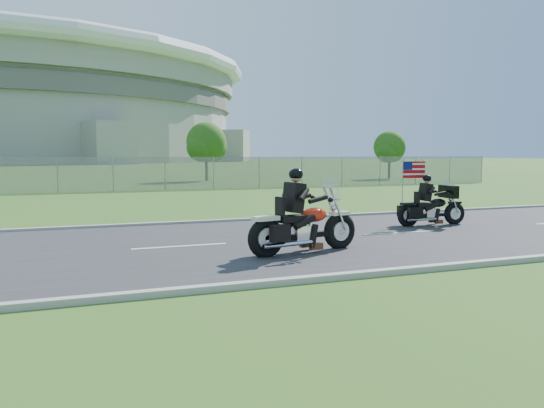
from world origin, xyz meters
name	(u,v)px	position (x,y,z in m)	size (l,w,h in m)	color
ground	(261,243)	(0.00, 0.00, 0.00)	(420.00, 420.00, 0.00)	#27541A
road	(261,242)	(0.00, 0.00, 0.02)	(120.00, 8.00, 0.04)	#28282B
curb_north	(218,221)	(0.00, 4.05, 0.05)	(120.00, 0.18, 0.12)	#9E9B93
curb_south	(340,277)	(0.00, -4.05, 0.05)	(120.00, 0.18, 0.12)	#9E9B93
fence	(58,175)	(-5.00, 20.00, 1.00)	(60.00, 0.03, 2.00)	gray
stadium	(14,110)	(-20.00, 170.00, 15.58)	(140.40, 140.40, 29.20)	#A3A099
tree_fence_near	(207,144)	(6.04, 30.04, 2.97)	(3.52, 3.28, 4.75)	#382316
tree_fence_far	(390,149)	(22.04, 28.03, 2.64)	(3.08, 2.87, 4.20)	#382316
motorcycle_lead	(303,227)	(0.35, -1.68, 0.59)	(2.79, 1.03, 1.89)	black
motorcycle_follow	(431,209)	(5.79, 1.00, 0.54)	(2.32, 0.77, 1.94)	black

